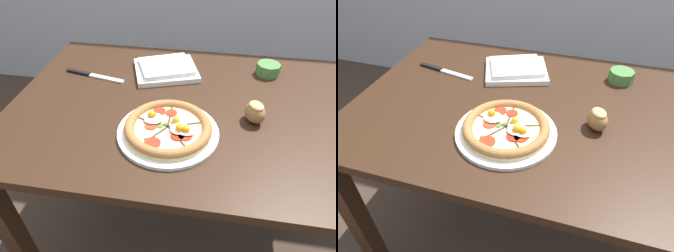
% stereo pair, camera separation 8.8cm
% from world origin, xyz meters
% --- Properties ---
extents(ground_plane, '(12.00, 12.00, 0.00)m').
position_xyz_m(ground_plane, '(0.00, 0.00, 0.00)').
color(ground_plane, '#3D2D23').
extents(dining_table, '(1.30, 0.83, 0.77)m').
position_xyz_m(dining_table, '(0.00, 0.00, 0.66)').
color(dining_table, '#331E11').
rests_on(dining_table, ground_plane).
extents(pizza, '(0.31, 0.31, 0.05)m').
position_xyz_m(pizza, '(-0.09, -0.16, 0.79)').
color(pizza, white).
rests_on(pizza, dining_table).
extents(ramekin_bowl, '(0.09, 0.09, 0.04)m').
position_xyz_m(ramekin_bowl, '(0.24, 0.26, 0.80)').
color(ramekin_bowl, '#4C8442').
rests_on(ramekin_bowl, dining_table).
extents(napkin_folded, '(0.29, 0.27, 0.04)m').
position_xyz_m(napkin_folded, '(-0.16, 0.20, 0.79)').
color(napkin_folded, silver).
rests_on(napkin_folded, dining_table).
extents(bread_piece_near, '(0.09, 0.09, 0.07)m').
position_xyz_m(bread_piece_near, '(0.17, -0.05, 0.81)').
color(bread_piece_near, olive).
rests_on(bread_piece_near, dining_table).
extents(knife_main, '(0.25, 0.07, 0.01)m').
position_xyz_m(knife_main, '(-0.43, 0.13, 0.78)').
color(knife_main, silver).
rests_on(knife_main, dining_table).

